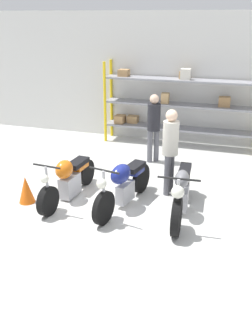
{
  "coord_description": "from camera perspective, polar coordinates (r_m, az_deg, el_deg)",
  "views": [
    {
      "loc": [
        2.04,
        -6.05,
        3.47
      ],
      "look_at": [
        0.0,
        0.4,
        0.7
      ],
      "focal_mm": 40.0,
      "sensor_mm": 36.0,
      "label": 1
    }
  ],
  "objects": [
    {
      "name": "ground_plane",
      "position": [
        7.27,
        -0.95,
        -6.26
      ],
      "size": [
        30.0,
        30.0,
        0.0
      ],
      "primitive_type": "plane",
      "color": "silver"
    },
    {
      "name": "back_wall",
      "position": [
        10.91,
        6.73,
        13.31
      ],
      "size": [
        30.0,
        0.08,
        3.6
      ],
      "color": "silver",
      "rests_on": "ground_plane"
    },
    {
      "name": "shelving_rack",
      "position": [
        10.63,
        7.6,
        9.79
      ],
      "size": [
        4.31,
        0.63,
        2.29
      ],
      "color": "yellow",
      "rests_on": "ground_plane"
    },
    {
      "name": "motorcycle_orange",
      "position": [
        7.61,
        -8.74,
        -1.71
      ],
      "size": [
        0.56,
        2.06,
        0.98
      ],
      "rotation": [
        0.0,
        0.0,
        -1.66
      ],
      "color": "black",
      "rests_on": "ground_plane"
    },
    {
      "name": "motorcycle_blue",
      "position": [
        7.14,
        -0.34,
        -2.4
      ],
      "size": [
        0.69,
        2.08,
        1.03
      ],
      "rotation": [
        0.0,
        0.0,
        -1.77
      ],
      "color": "black",
      "rests_on": "ground_plane"
    },
    {
      "name": "motorcycle_grey",
      "position": [
        6.97,
        8.47,
        -3.64
      ],
      "size": [
        0.7,
        2.17,
        1.03
      ],
      "rotation": [
        0.0,
        0.0,
        -1.51
      ],
      "color": "black",
      "rests_on": "ground_plane"
    },
    {
      "name": "person_browsing",
      "position": [
        9.29,
        4.26,
        6.86
      ],
      "size": [
        0.45,
        0.45,
        1.72
      ],
      "rotation": [
        0.0,
        0.0,
        2.22
      ],
      "color": "#595960",
      "rests_on": "ground_plane"
    },
    {
      "name": "person_near_rack",
      "position": [
        7.55,
        6.77,
        3.48
      ],
      "size": [
        0.38,
        0.38,
        1.78
      ],
      "rotation": [
        0.0,
        0.0,
        2.93
      ],
      "color": "#595960",
      "rests_on": "ground_plane"
    },
    {
      "name": "traffic_cone",
      "position": [
        7.67,
        -14.98,
        -3.18
      ],
      "size": [
        0.32,
        0.32,
        0.55
      ],
      "color": "orange",
      "rests_on": "ground_plane"
    }
  ]
}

